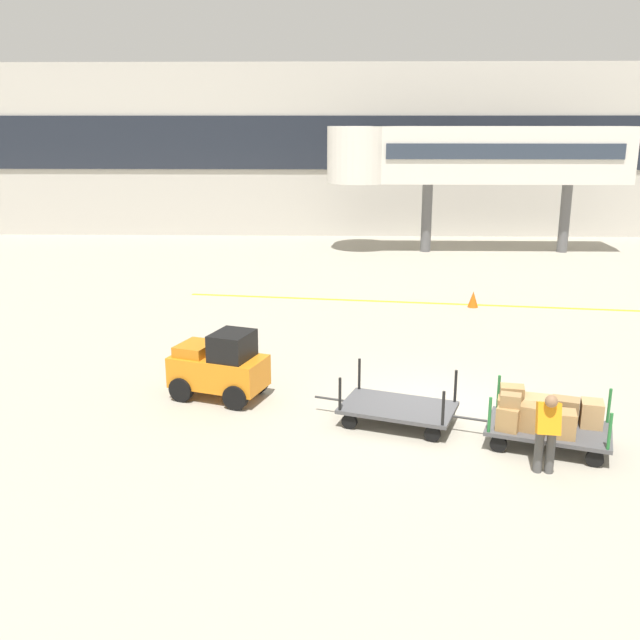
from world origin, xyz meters
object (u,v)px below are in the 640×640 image
(baggage_tug, at_px, (220,366))
(baggage_cart_middle, at_px, (544,417))
(baggage_cart_lead, at_px, (398,408))
(baggage_handler, at_px, (547,429))
(safety_cone_near, at_px, (473,299))

(baggage_tug, xyz_separation_m, baggage_cart_middle, (6.67, -2.31, -0.18))
(baggage_cart_lead, relative_size, baggage_cart_middle, 1.00)
(baggage_tug, bearing_deg, baggage_handler, -29.03)
(baggage_handler, height_order, safety_cone_near, baggage_handler)
(baggage_cart_lead, bearing_deg, baggage_cart_middle, -18.66)
(baggage_cart_lead, height_order, baggage_handler, baggage_handler)
(baggage_cart_middle, xyz_separation_m, safety_cone_near, (0.59, 10.79, -0.29))
(baggage_handler, bearing_deg, baggage_cart_lead, 138.62)
(baggage_cart_lead, bearing_deg, baggage_handler, -41.38)
(baggage_cart_lead, height_order, baggage_cart_middle, baggage_cart_middle)
(baggage_tug, distance_m, baggage_cart_lead, 4.18)
(baggage_cart_middle, xyz_separation_m, baggage_handler, (-0.30, -1.23, 0.30))
(baggage_tug, height_order, baggage_handler, baggage_tug)
(baggage_tug, bearing_deg, baggage_cart_lead, -19.37)
(baggage_cart_middle, bearing_deg, baggage_handler, -103.82)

